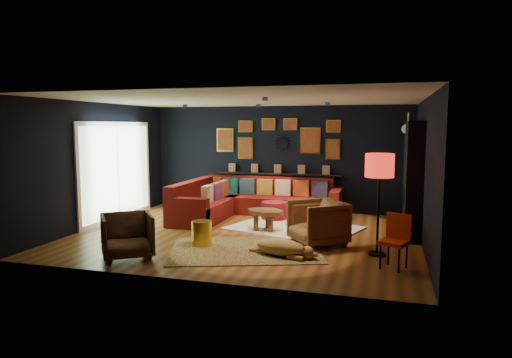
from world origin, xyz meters
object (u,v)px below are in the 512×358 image
(pouf, at_px, (274,210))
(dog, at_px, (281,244))
(armchair_right, at_px, (318,220))
(sectional, at_px, (244,202))
(floor_lamp, at_px, (379,170))
(armchair_left, at_px, (127,234))
(gold_stool, at_px, (202,233))
(coffee_table, at_px, (265,214))
(orange_chair, at_px, (396,237))

(pouf, height_order, dog, pouf)
(armchair_right, bearing_deg, pouf, 176.57)
(sectional, distance_m, floor_lamp, 4.18)
(armchair_left, relative_size, gold_stool, 1.79)
(coffee_table, height_order, pouf, coffee_table)
(pouf, distance_m, floor_lamp, 3.44)
(gold_stool, distance_m, dog, 1.52)
(armchair_right, bearing_deg, coffee_table, -159.50)
(armchair_left, xyz_separation_m, armchair_right, (2.80, 1.68, 0.04))
(sectional, relative_size, armchair_right, 3.90)
(floor_lamp, xyz_separation_m, dog, (-1.50, -0.50, -1.20))
(orange_chair, relative_size, floor_lamp, 0.48)
(gold_stool, height_order, orange_chair, orange_chair)
(coffee_table, xyz_separation_m, armchair_left, (-1.64, -2.41, 0.04))
(coffee_table, bearing_deg, armchair_right, -31.99)
(coffee_table, bearing_deg, armchair_left, -124.19)
(coffee_table, distance_m, orange_chair, 3.03)
(pouf, xyz_separation_m, dog, (0.80, -2.77, -0.02))
(floor_lamp, bearing_deg, orange_chair, -65.50)
(coffee_table, xyz_separation_m, armchair_right, (1.16, -0.73, 0.08))
(gold_stool, height_order, dog, gold_stool)
(coffee_table, height_order, floor_lamp, floor_lamp)
(sectional, bearing_deg, pouf, -20.75)
(armchair_right, bearing_deg, orange_chair, 14.98)
(gold_stool, xyz_separation_m, orange_chair, (3.28, -0.37, 0.25))
(armchair_left, xyz_separation_m, gold_stool, (0.84, 1.05, -0.17))
(gold_stool, bearing_deg, dog, -10.15)
(armchair_right, height_order, gold_stool, armchair_right)
(sectional, distance_m, orange_chair, 4.65)
(sectional, bearing_deg, coffee_table, -57.78)
(gold_stool, relative_size, dog, 0.37)
(coffee_table, height_order, gold_stool, gold_stool)
(coffee_table, relative_size, armchair_right, 1.11)
(coffee_table, height_order, armchair_left, armchair_left)
(coffee_table, relative_size, armchair_left, 1.23)
(armchair_right, distance_m, dog, 1.04)
(coffee_table, bearing_deg, floor_lamp, -27.15)
(armchair_right, distance_m, gold_stool, 2.07)
(pouf, height_order, orange_chair, orange_chair)
(armchair_right, xyz_separation_m, dog, (-0.46, -0.90, -0.23))
(dog, bearing_deg, sectional, 131.73)
(pouf, relative_size, floor_lamp, 0.35)
(armchair_left, bearing_deg, floor_lamp, -19.08)
(sectional, relative_size, orange_chair, 4.22)
(armchair_right, height_order, dog, armchair_right)
(pouf, bearing_deg, armchair_left, -113.45)
(coffee_table, xyz_separation_m, floor_lamp, (2.20, -1.13, 1.05))
(coffee_table, relative_size, floor_lamp, 0.58)
(sectional, relative_size, armchair_left, 4.30)
(coffee_table, bearing_deg, gold_stool, -120.38)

